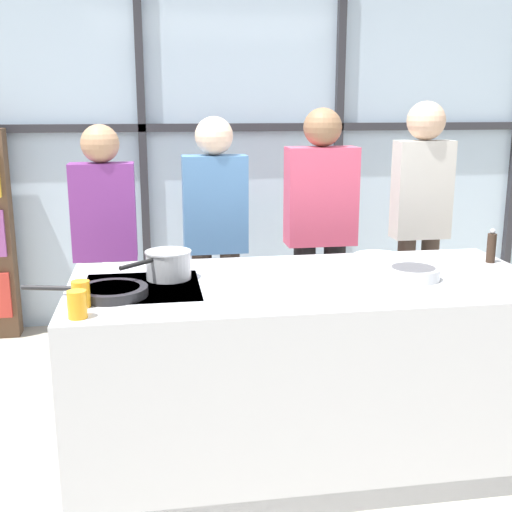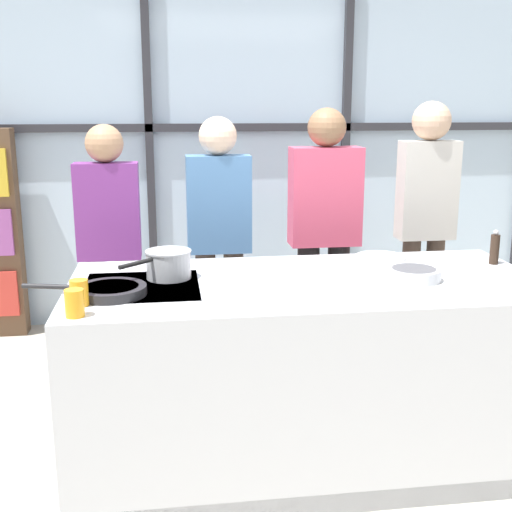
% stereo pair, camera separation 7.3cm
% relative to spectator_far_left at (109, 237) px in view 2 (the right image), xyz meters
% --- Properties ---
extents(ground_plane, '(18.00, 18.00, 0.00)m').
position_rel_spectator_far_left_xyz_m(ground_plane, '(1.00, -1.04, -0.93)').
color(ground_plane, '#BCB29E').
extents(back_window_wall, '(6.40, 0.10, 2.80)m').
position_rel_spectator_far_left_xyz_m(back_window_wall, '(1.00, 1.17, 0.47)').
color(back_window_wall, silver).
rests_on(back_window_wall, ground_plane).
extents(demo_island, '(2.22, 0.99, 0.91)m').
position_rel_spectator_far_left_xyz_m(demo_island, '(1.00, -1.04, -0.48)').
color(demo_island, silver).
rests_on(demo_island, ground_plane).
extents(spectator_far_left, '(0.38, 0.22, 1.60)m').
position_rel_spectator_far_left_xyz_m(spectator_far_left, '(0.00, 0.00, 0.00)').
color(spectator_far_left, black).
rests_on(spectator_far_left, ground_plane).
extents(spectator_center_left, '(0.39, 0.23, 1.65)m').
position_rel_spectator_far_left_xyz_m(spectator_center_left, '(0.67, -0.00, 0.02)').
color(spectator_center_left, '#47382D').
rests_on(spectator_center_left, ground_plane).
extents(spectator_center_right, '(0.44, 0.24, 1.70)m').
position_rel_spectator_far_left_xyz_m(spectator_center_right, '(1.33, 0.00, 0.04)').
color(spectator_center_right, black).
rests_on(spectator_center_right, ground_plane).
extents(spectator_far_right, '(0.36, 0.24, 1.74)m').
position_rel_spectator_far_left_xyz_m(spectator_far_right, '(2.00, 0.00, 0.10)').
color(spectator_far_right, '#47382D').
rests_on(spectator_far_right, ground_plane).
extents(frying_pan, '(0.54, 0.31, 0.04)m').
position_rel_spectator_far_left_xyz_m(frying_pan, '(0.10, -1.16, 0.00)').
color(frying_pan, '#232326').
rests_on(frying_pan, demo_island).
extents(saucepan, '(0.33, 0.32, 0.13)m').
position_rel_spectator_far_left_xyz_m(saucepan, '(0.35, -0.91, 0.05)').
color(saucepan, silver).
rests_on(saucepan, demo_island).
extents(white_plate, '(0.27, 0.27, 0.01)m').
position_rel_spectator_far_left_xyz_m(white_plate, '(1.48, -0.66, -0.01)').
color(white_plate, white).
rests_on(white_plate, demo_island).
extents(mixing_bowl, '(0.25, 0.25, 0.06)m').
position_rel_spectator_far_left_xyz_m(mixing_bowl, '(1.49, -1.10, 0.01)').
color(mixing_bowl, silver).
rests_on(mixing_bowl, demo_island).
extents(pepper_grinder, '(0.05, 0.05, 0.18)m').
position_rel_spectator_far_left_xyz_m(pepper_grinder, '(2.02, -0.86, 0.06)').
color(pepper_grinder, '#332319').
rests_on(pepper_grinder, demo_island).
extents(juice_glass_near, '(0.07, 0.07, 0.11)m').
position_rel_spectator_far_left_xyz_m(juice_glass_near, '(-0.01, -1.43, 0.04)').
color(juice_glass_near, orange).
rests_on(juice_glass_near, demo_island).
extents(juice_glass_far, '(0.07, 0.07, 0.11)m').
position_rel_spectator_far_left_xyz_m(juice_glass_far, '(-0.01, -1.29, 0.04)').
color(juice_glass_far, orange).
rests_on(juice_glass_far, demo_island).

